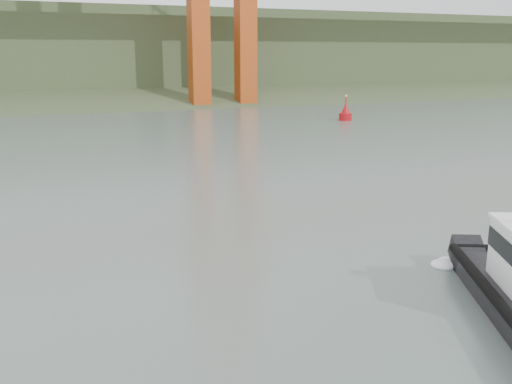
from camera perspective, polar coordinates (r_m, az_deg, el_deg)
ground at (r=19.77m, az=7.74°, el=-12.21°), size 400.00×400.00×0.00m
headlands at (r=141.12m, az=-19.01°, el=12.35°), size 500.00×105.36×27.12m
nav_buoy at (r=76.48m, az=8.94°, el=7.79°), size 1.70×1.70×3.53m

